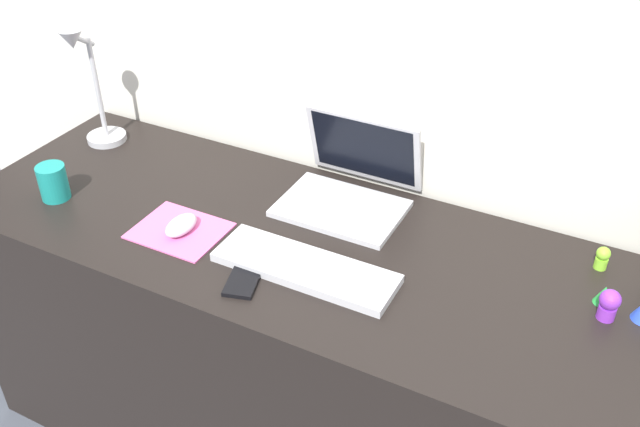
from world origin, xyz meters
The scene contains 12 objects.
back_wall centered at (0.00, 0.34, 0.77)m, with size 3.06×0.05×1.53m, color silver.
desk centered at (0.00, 0.00, 0.37)m, with size 1.86×0.61×0.74m, color black.
laptop centered at (-0.04, 0.21, 0.79)m, with size 0.30×0.27×0.21m.
keyboard centered at (0.00, -0.10, 0.75)m, with size 0.41×0.13×0.02m, color silver.
mousepad centered at (-0.33, -0.10, 0.74)m, with size 0.21×0.17×0.00m, color pink.
mouse centered at (-0.33, -0.10, 0.76)m, with size 0.06×0.10×0.03m, color silver.
cell_phone centered at (-0.10, -0.18, 0.74)m, with size 0.06×0.13×0.01m, color black.
desk_lamp centered at (-0.79, 0.14, 0.90)m, with size 0.11×0.14×0.34m.
coffee_mug centered at (-0.70, -0.13, 0.79)m, with size 0.07×0.07×0.09m, color teal.
toy_figurine_purple centered at (0.60, 0.05, 0.78)m, with size 0.04×0.04×0.07m.
toy_figurine_lime centered at (0.57, 0.21, 0.77)m, with size 0.03×0.03×0.05m.
toy_figurine_green centered at (0.59, 0.10, 0.76)m, with size 0.04×0.04×0.04m, color green.
Camera 1 is at (0.58, -1.14, 1.71)m, focal length 39.53 mm.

